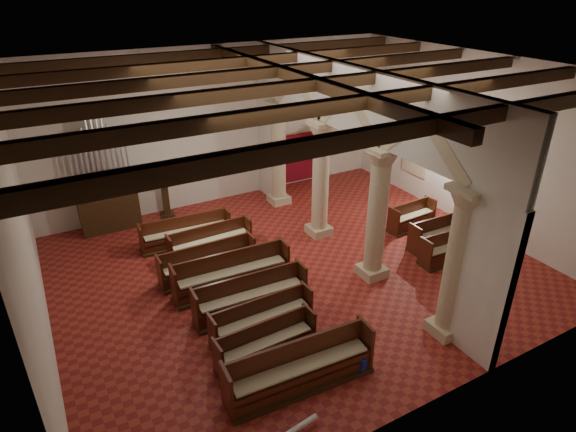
{
  "coord_description": "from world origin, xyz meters",
  "views": [
    {
      "loc": [
        -6.38,
        -11.01,
        8.19
      ],
      "look_at": [
        -0.0,
        0.5,
        1.58
      ],
      "focal_mm": 30.0,
      "sensor_mm": 36.0,
      "label": 1
    }
  ],
  "objects_px": {
    "pipe_organ": "(106,193)",
    "processional_banner": "(321,168)",
    "nave_pew_0": "(300,373)",
    "aisle_pew_0": "(446,252)",
    "lectern": "(166,202)"
  },
  "relations": [
    {
      "from": "lectern",
      "to": "pipe_organ",
      "type": "bearing_deg",
      "value": -171.3
    },
    {
      "from": "nave_pew_0",
      "to": "aisle_pew_0",
      "type": "bearing_deg",
      "value": 21.69
    },
    {
      "from": "lectern",
      "to": "processional_banner",
      "type": "distance_m",
      "value": 6.63
    },
    {
      "from": "processional_banner",
      "to": "aisle_pew_0",
      "type": "height_order",
      "value": "processional_banner"
    },
    {
      "from": "processional_banner",
      "to": "aisle_pew_0",
      "type": "xyz_separation_m",
      "value": [
        0.18,
        -7.12,
        -0.5
      ]
    },
    {
      "from": "aisle_pew_0",
      "to": "pipe_organ",
      "type": "bearing_deg",
      "value": 142.3
    },
    {
      "from": "lectern",
      "to": "processional_banner",
      "type": "xyz_separation_m",
      "value": [
        6.61,
        -0.37,
        0.27
      ]
    },
    {
      "from": "processional_banner",
      "to": "nave_pew_0",
      "type": "distance_m",
      "value": 11.4
    },
    {
      "from": "nave_pew_0",
      "to": "processional_banner",
      "type": "bearing_deg",
      "value": 58.38
    },
    {
      "from": "pipe_organ",
      "to": "lectern",
      "type": "bearing_deg",
      "value": -0.53
    },
    {
      "from": "lectern",
      "to": "nave_pew_0",
      "type": "xyz_separation_m",
      "value": [
        0.14,
        -9.74,
        -0.18
      ]
    },
    {
      "from": "pipe_organ",
      "to": "lectern",
      "type": "height_order",
      "value": "pipe_organ"
    },
    {
      "from": "nave_pew_0",
      "to": "aisle_pew_0",
      "type": "distance_m",
      "value": 7.03
    },
    {
      "from": "pipe_organ",
      "to": "processional_banner",
      "type": "xyz_separation_m",
      "value": [
        8.64,
        -0.39,
        -0.54
      ]
    },
    {
      "from": "lectern",
      "to": "aisle_pew_0",
      "type": "xyz_separation_m",
      "value": [
        6.79,
        -7.49,
        -0.22
      ]
    }
  ]
}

